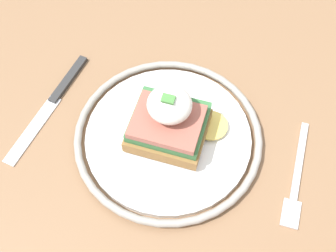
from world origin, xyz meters
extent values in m
plane|color=#9E9993|center=(0.00, 0.00, 0.00)|extent=(6.00, 6.00, 0.00)
cube|color=#846042|center=(0.00, 0.00, 0.73)|extent=(0.89, 0.74, 0.03)
cylinder|color=#846042|center=(0.38, -0.31, 0.36)|extent=(0.06, 0.06, 0.71)
cylinder|color=white|center=(0.00, 0.06, 0.75)|extent=(0.23, 0.23, 0.01)
torus|color=gray|center=(0.00, 0.06, 0.75)|extent=(0.26, 0.26, 0.01)
cube|color=olive|center=(0.00, 0.06, 0.77)|extent=(0.10, 0.09, 0.02)
cube|color=#38703D|center=(0.00, 0.06, 0.78)|extent=(0.09, 0.08, 0.01)
cube|color=#9E5647|center=(0.00, 0.06, 0.80)|extent=(0.09, 0.07, 0.01)
ellipsoid|color=white|center=(0.00, 0.05, 0.82)|extent=(0.06, 0.05, 0.04)
cylinder|color=#E5C656|center=(-0.05, 0.03, 0.76)|extent=(0.05, 0.05, 0.00)
cube|color=#47843D|center=(0.00, 0.06, 0.84)|extent=(0.02, 0.01, 0.00)
cube|color=silver|center=(-0.18, 0.04, 0.75)|extent=(0.01, 0.12, 0.00)
cube|color=silver|center=(-0.18, 0.12, 0.74)|extent=(0.02, 0.04, 0.00)
cube|color=#2D2D2D|center=(0.17, 0.01, 0.75)|extent=(0.02, 0.09, 0.01)
cube|color=silver|center=(0.18, 0.10, 0.74)|extent=(0.03, 0.12, 0.00)
camera|label=1|loc=(-0.08, 0.33, 1.25)|focal=45.00mm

